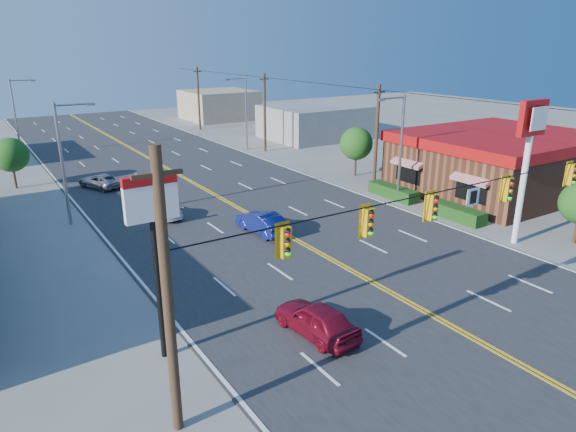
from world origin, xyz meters
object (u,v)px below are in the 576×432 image
car_magenta (317,321)px  car_white (164,210)px  signal_span (450,215)px  car_silver (100,181)px  kfc_pylon (529,144)px  pizza_hut_sign (154,230)px  kfc (498,162)px  car_blue (262,223)px

car_magenta → car_white: size_ratio=1.06×
signal_span → car_silver: bearing=103.0°
kfc_pylon → pizza_hut_sign: size_ratio=1.24×
kfc_pylon → car_silver: (-18.08, 26.10, -5.46)m
kfc → car_white: 26.46m
signal_span → car_magenta: bearing=158.6°
kfc → car_magenta: size_ratio=4.01×
car_blue → pizza_hut_sign: bearing=39.5°
car_blue → car_silver: size_ratio=1.00×
pizza_hut_sign → signal_span: bearing=-20.2°
kfc_pylon → car_silver: kfc_pylon is taller
pizza_hut_sign → car_magenta: (5.79, -2.00, -4.49)m
signal_span → pizza_hut_sign: bearing=159.8°
car_silver → car_blue: bearing=85.9°
car_white → car_blue: bearing=119.9°
pizza_hut_sign → kfc_pylon: bearing=0.0°
car_white → car_silver: (-1.81, 10.12, 0.02)m
kfc_pylon → car_blue: size_ratio=2.03×
car_blue → car_white: car_blue is taller
pizza_hut_sign → car_white: 17.59m
kfc_pylon → car_magenta: size_ratio=2.09×
kfc → car_silver: bearing=146.1°
kfc → kfc_pylon: size_ratio=1.92×
kfc_pylon → car_white: size_ratio=2.22×
pizza_hut_sign → car_silver: bearing=81.4°
kfc → car_silver: 32.53m
kfc_pylon → car_white: 23.45m
kfc → car_blue: (-21.02, 1.58, -1.69)m
kfc → car_silver: kfc is taller
car_magenta → pizza_hut_sign: bearing=-25.0°
car_magenta → car_white: (-0.05, 17.98, -0.14)m
kfc_pylon → car_white: kfc_pylon is taller
car_silver → kfc_pylon: bearing=100.8°
signal_span → car_blue: 14.25m
signal_span → car_silver: size_ratio=5.83×
car_silver → pizza_hut_sign: bearing=57.5°
pizza_hut_sign → car_silver: size_ratio=1.64×
pizza_hut_sign → kfc: bearing=14.5°
kfc → car_white: kfc is taller
kfc_pylon → car_blue: 16.35m
car_blue → signal_span: bearing=89.6°
kfc_pylon → car_blue: (-12.12, 9.58, -5.35)m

